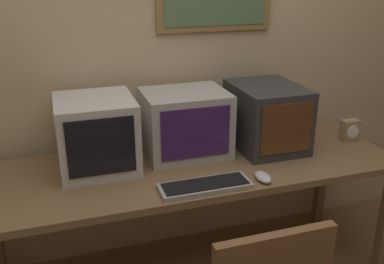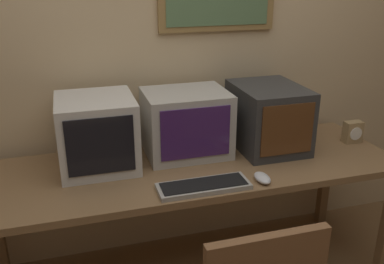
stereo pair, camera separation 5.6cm
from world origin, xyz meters
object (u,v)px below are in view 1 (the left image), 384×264
Objects in this scene: monitor_left at (97,134)px; desk_clock at (350,130)px; monitor_center at (185,123)px; mouse_near_keyboard at (263,177)px; keyboard_main at (205,186)px; monitor_right at (266,116)px.

desk_clock is at bearing -3.86° from monitor_left.
monitor_center is 0.53m from mouse_near_keyboard.
desk_clock is (1.00, 0.29, 0.05)m from keyboard_main.
desk_clock is (0.51, -0.08, -0.11)m from monitor_right.
monitor_left is at bearing 138.54° from keyboard_main.
monitor_center is at bearing 120.48° from mouse_near_keyboard.
monitor_left is 0.47m from monitor_center.
keyboard_main is at bearing 177.42° from mouse_near_keyboard.
monitor_center is (0.47, 0.03, -0.01)m from monitor_left.
monitor_right is 0.64m from keyboard_main.
monitor_left reaches higher than monitor_center.
desk_clock is (1.44, -0.10, -0.12)m from monitor_left.
mouse_near_keyboard is at bearing -157.00° from desk_clock.
keyboard_main is at bearing -94.76° from monitor_center.
desk_clock is at bearing -7.62° from monitor_center.
monitor_left is 0.93m from monitor_right.
keyboard_main is (-0.49, -0.37, -0.16)m from monitor_right.
mouse_near_keyboard is 0.78m from desk_clock.
monitor_center is 0.45m from keyboard_main.
monitor_right reaches higher than mouse_near_keyboard.
monitor_left reaches higher than desk_clock.
desk_clock reaches higher than mouse_near_keyboard.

